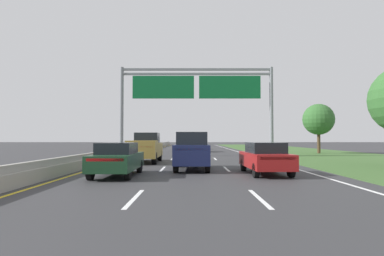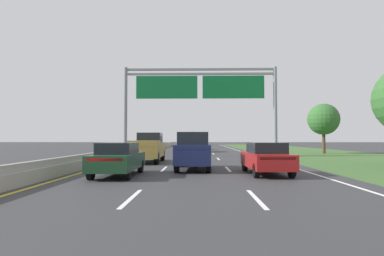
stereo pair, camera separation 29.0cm
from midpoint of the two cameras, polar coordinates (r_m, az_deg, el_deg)
name	(u,v)px [view 1 (the left image)]	position (r m, az deg, el deg)	size (l,w,h in m)	color
ground_plane	(194,155)	(34.01, 0.16, -4.85)	(220.00, 220.00, 0.00)	#333335
lane_striping	(194,155)	(33.55, 0.16, -4.88)	(11.96, 106.00, 0.01)	white
grass_verge_right	(325,155)	(36.76, 22.54, -4.46)	(14.00, 110.00, 0.02)	#3D602D
median_barrier_concrete	(132,152)	(34.63, -10.86, -4.17)	(0.60, 110.00, 0.85)	#99968E
overhead_sign_gantry	(197,92)	(31.34, 0.71, 6.46)	(15.06, 0.42, 8.78)	gray
pickup_truck_gold	(147,148)	(23.77, -8.46, -3.53)	(2.02, 5.41, 2.20)	#A38438
car_navy_centre_lane_suv	(193,150)	(18.08, -0.23, -4.01)	(2.01, 4.74, 2.11)	#161E47
car_grey_centre_lane_suv	(193,143)	(41.63, 0.02, -2.78)	(1.94, 4.72, 2.11)	slate
car_darkgreen_left_lane_sedan	(118,159)	(15.50, -13.59, -5.36)	(1.83, 4.40, 1.57)	#193D23
car_red_right_lane_sedan	(266,158)	(16.29, 12.61, -5.19)	(1.94, 4.45, 1.57)	maroon
car_silver_centre_lane_sedan	(194,144)	(50.50, 0.15, -2.94)	(1.93, 4.44, 1.57)	#B2B5BA
roadside_tree_mid	(320,119)	(40.12, 21.69, 1.43)	(3.63, 3.63, 5.82)	#4C3823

